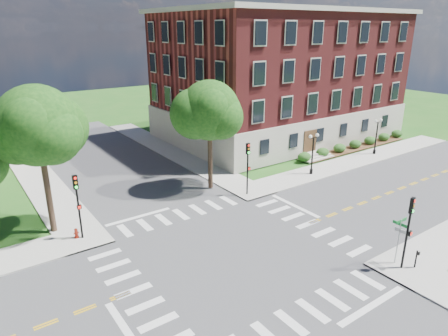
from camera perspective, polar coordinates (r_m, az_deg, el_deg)
ground at (r=27.68m, az=1.32°, el=-12.03°), size 160.00×160.00×0.00m
road_ew at (r=27.67m, az=1.32°, el=-12.02°), size 90.00×12.00×0.01m
road_ns at (r=27.67m, az=1.32°, el=-12.01°), size 12.00×90.00×0.01m
sidewalk_ne at (r=47.47m, az=5.20°, el=1.72°), size 34.00×34.00×0.12m
crosswalk_east at (r=31.96m, az=11.85°, el=-7.88°), size 2.20×10.20×0.02m
stop_bar_east at (r=34.85m, az=10.08°, el=-5.36°), size 0.40×5.50×0.00m
main_building at (r=56.25m, az=7.88°, el=13.04°), size 30.60×22.40×16.50m
shrub_row at (r=52.76m, az=18.16°, el=2.57°), size 18.00×2.00×1.30m
tree_c at (r=30.12m, az=-25.09°, el=5.46°), size 5.62×5.62×10.83m
tree_d at (r=35.83m, az=-2.07°, el=8.19°), size 5.39×5.39×10.06m
traffic_signal_se at (r=26.88m, az=24.92°, el=-7.28°), size 0.37×0.42×4.80m
traffic_signal_ne at (r=35.38m, az=3.42°, el=0.85°), size 0.33×0.36×4.80m
traffic_signal_nw at (r=29.65m, az=-20.20°, el=-4.14°), size 0.34×0.38×4.80m
twin_lamp_west at (r=41.60m, az=12.55°, el=2.32°), size 1.36×0.36×4.23m
twin_lamp_east at (r=50.60m, az=20.96°, el=4.52°), size 1.36×0.36×4.23m
street_sign_pole at (r=27.63m, az=23.80°, el=-8.42°), size 1.10×1.10×3.10m
push_button_post at (r=28.33m, az=25.79°, el=-11.51°), size 0.14×0.21×1.20m
fire_hydrant at (r=30.93m, az=-20.35°, el=-8.75°), size 0.35×0.35×0.75m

